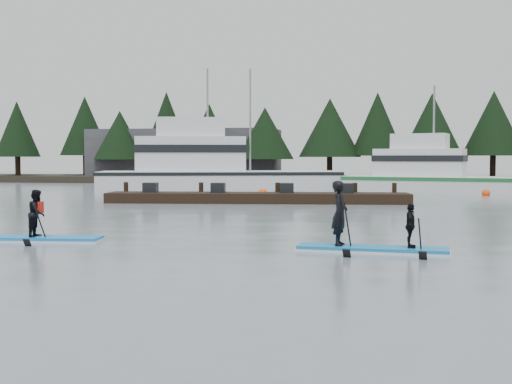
% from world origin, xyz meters
% --- Properties ---
extents(ground, '(160.00, 160.00, 0.00)m').
position_xyz_m(ground, '(0.00, 0.00, 0.00)').
color(ground, slate).
rests_on(ground, ground).
extents(far_shore, '(70.00, 8.00, 0.60)m').
position_xyz_m(far_shore, '(0.00, 42.00, 0.30)').
color(far_shore, '#2D281E').
rests_on(far_shore, ground).
extents(treeline, '(60.00, 4.00, 8.00)m').
position_xyz_m(treeline, '(0.00, 42.00, 0.00)').
color(treeline, black).
rests_on(treeline, ground).
extents(waterfront_building, '(18.00, 6.00, 5.00)m').
position_xyz_m(waterfront_building, '(-14.00, 44.00, 2.50)').
color(waterfront_building, '#4C4C51').
rests_on(waterfront_building, ground).
extents(fishing_boat_large, '(18.24, 9.35, 9.93)m').
position_xyz_m(fishing_boat_large, '(-7.81, 30.43, 0.75)').
color(fishing_boat_large, silver).
rests_on(fishing_boat_large, ground).
extents(fishing_boat_medium, '(13.58, 6.82, 7.97)m').
position_xyz_m(fishing_boat_medium, '(8.24, 28.99, 0.55)').
color(fishing_boat_medium, silver).
rests_on(fishing_boat_medium, ground).
extents(floating_dock, '(15.44, 3.75, 0.51)m').
position_xyz_m(floating_dock, '(-1.80, 16.13, 0.26)').
color(floating_dock, black).
rests_on(floating_dock, ground).
extents(buoy_a, '(0.52, 0.52, 0.52)m').
position_xyz_m(buoy_a, '(-10.15, 23.02, 0.00)').
color(buoy_a, '#FF430C').
rests_on(buoy_a, ground).
extents(buoy_b, '(0.59, 0.59, 0.59)m').
position_xyz_m(buoy_b, '(-2.46, 21.58, 0.00)').
color(buoy_b, '#FF430C').
rests_on(buoy_b, ground).
extents(buoy_c, '(0.51, 0.51, 0.51)m').
position_xyz_m(buoy_c, '(10.68, 24.59, 0.00)').
color(buoy_c, '#FF430C').
rests_on(buoy_c, ground).
extents(paddleboard_solo, '(3.55, 1.23, 1.85)m').
position_xyz_m(paddleboard_solo, '(-5.05, 0.28, 0.44)').
color(paddleboard_solo, blue).
rests_on(paddleboard_solo, ground).
extents(paddleboard_duo, '(3.67, 1.29, 2.24)m').
position_xyz_m(paddleboard_duo, '(3.86, -0.04, 0.51)').
color(paddleboard_duo, '#1276B0').
rests_on(paddleboard_duo, ground).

